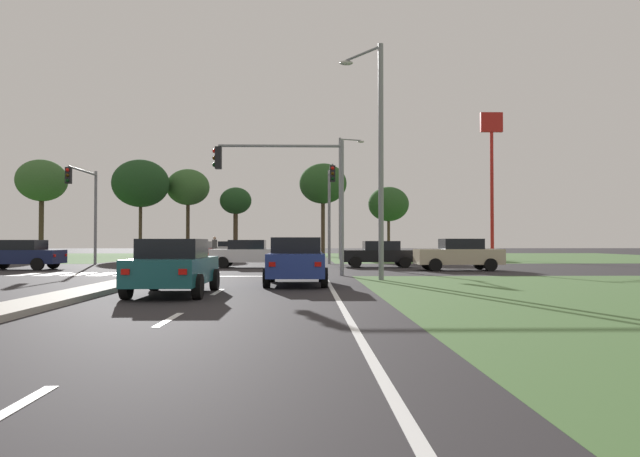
{
  "coord_description": "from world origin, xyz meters",
  "views": [
    {
      "loc": [
        6.03,
        -1.56,
        1.45
      ],
      "look_at": [
        6.85,
        31.02,
        2.2
      ],
      "focal_mm": 32.75,
      "sensor_mm": 36.0,
      "label": 1
    }
  ],
  "objects_px": {
    "street_lamp_fourth": "(329,208)",
    "treeline_seventh": "(389,204)",
    "street_lamp_third": "(342,192)",
    "car_silver_fourth": "(226,248)",
    "pedestrian_at_median": "(215,246)",
    "car_beige_fifth": "(459,254)",
    "treeline_third": "(141,183)",
    "car_blue_third": "(296,261)",
    "car_maroon_seventh": "(199,251)",
    "car_black_sixth": "(379,254)",
    "treeline_fourth": "(188,187)",
    "traffic_signal_far_left": "(86,199)",
    "car_teal_second": "(174,266)",
    "treeline_sixth": "(323,184)",
    "car_navy_eighth": "(21,254)",
    "treeline_fifth": "(236,202)",
    "street_lamp_second": "(377,148)",
    "fastfood_pole_sign": "(492,153)",
    "treeline_second": "(42,181)",
    "car_white_near": "(249,253)",
    "traffic_signal_far_right": "(330,197)",
    "traffic_signal_near_right": "(294,181)"
  },
  "relations": [
    {
      "from": "car_maroon_seventh",
      "to": "treeline_third",
      "type": "xyz_separation_m",
      "value": [
        -7.8,
        11.42,
        6.39
      ]
    },
    {
      "from": "treeline_second",
      "to": "treeline_seventh",
      "type": "distance_m",
      "value": 33.78
    },
    {
      "from": "car_blue_third",
      "to": "car_silver_fourth",
      "type": "xyz_separation_m",
      "value": [
        -7.95,
        41.48,
        -0.04
      ]
    },
    {
      "from": "car_navy_eighth",
      "to": "fastfood_pole_sign",
      "type": "distance_m",
      "value": 34.89
    },
    {
      "from": "treeline_second",
      "to": "car_silver_fourth",
      "type": "bearing_deg",
      "value": 17.6
    },
    {
      "from": "car_white_near",
      "to": "car_beige_fifth",
      "type": "distance_m",
      "value": 11.5
    },
    {
      "from": "car_teal_second",
      "to": "treeline_sixth",
      "type": "distance_m",
      "value": 41.87
    },
    {
      "from": "traffic_signal_far_right",
      "to": "pedestrian_at_median",
      "type": "relative_size",
      "value": 3.69
    },
    {
      "from": "car_blue_third",
      "to": "car_beige_fifth",
      "type": "distance_m",
      "value": 12.57
    },
    {
      "from": "pedestrian_at_median",
      "to": "traffic_signal_far_left",
      "type": "bearing_deg",
      "value": 106.57
    },
    {
      "from": "car_silver_fourth",
      "to": "treeline_second",
      "type": "bearing_deg",
      "value": 17.6
    },
    {
      "from": "car_beige_fifth",
      "to": "treeline_seventh",
      "type": "bearing_deg",
      "value": -1.36
    },
    {
      "from": "treeline_second",
      "to": "treeline_fifth",
      "type": "relative_size",
      "value": 1.31
    },
    {
      "from": "car_white_near",
      "to": "car_blue_third",
      "type": "xyz_separation_m",
      "value": [
        2.84,
        -13.16,
        0.02
      ]
    },
    {
      "from": "car_silver_fourth",
      "to": "car_beige_fifth",
      "type": "xyz_separation_m",
      "value": [
        16.04,
        -31.86,
        0.05
      ]
    },
    {
      "from": "pedestrian_at_median",
      "to": "treeline_sixth",
      "type": "relative_size",
      "value": 0.18
    },
    {
      "from": "car_silver_fourth",
      "to": "pedestrian_at_median",
      "type": "distance_m",
      "value": 21.47
    },
    {
      "from": "street_lamp_second",
      "to": "car_white_near",
      "type": "bearing_deg",
      "value": 119.07
    },
    {
      "from": "car_maroon_seventh",
      "to": "car_black_sixth",
      "type": "bearing_deg",
      "value": 134.79
    },
    {
      "from": "car_white_near",
      "to": "street_lamp_fourth",
      "type": "relative_size",
      "value": 0.44
    },
    {
      "from": "car_black_sixth",
      "to": "car_navy_eighth",
      "type": "xyz_separation_m",
      "value": [
        -19.09,
        -2.42,
        0.02
      ]
    },
    {
      "from": "street_lamp_fourth",
      "to": "treeline_seventh",
      "type": "bearing_deg",
      "value": -66.44
    },
    {
      "from": "car_beige_fifth",
      "to": "treeline_sixth",
      "type": "xyz_separation_m",
      "value": [
        -6.05,
        27.78,
        6.33
      ]
    },
    {
      "from": "car_teal_second",
      "to": "car_blue_third",
      "type": "distance_m",
      "value": 4.92
    },
    {
      "from": "car_white_near",
      "to": "street_lamp_fourth",
      "type": "xyz_separation_m",
      "value": [
        6.02,
        39.12,
        4.79
      ]
    },
    {
      "from": "car_beige_fifth",
      "to": "pedestrian_at_median",
      "type": "relative_size",
      "value": 2.58
    },
    {
      "from": "treeline_third",
      "to": "street_lamp_fourth",
      "type": "bearing_deg",
      "value": 37.9
    },
    {
      "from": "traffic_signal_far_left",
      "to": "street_lamp_third",
      "type": "relative_size",
      "value": 0.6
    },
    {
      "from": "car_black_sixth",
      "to": "treeline_fourth",
      "type": "distance_m",
      "value": 32.16
    },
    {
      "from": "traffic_signal_far_left",
      "to": "traffic_signal_near_right",
      "type": "height_order",
      "value": "traffic_signal_far_left"
    },
    {
      "from": "street_lamp_fourth",
      "to": "treeline_fourth",
      "type": "height_order",
      "value": "street_lamp_fourth"
    },
    {
      "from": "traffic_signal_far_left",
      "to": "treeline_second",
      "type": "height_order",
      "value": "treeline_second"
    },
    {
      "from": "pedestrian_at_median",
      "to": "treeline_seventh",
      "type": "xyz_separation_m",
      "value": [
        14.68,
        19.28,
        4.14
      ]
    },
    {
      "from": "street_lamp_third",
      "to": "street_lamp_fourth",
      "type": "height_order",
      "value": "street_lamp_third"
    },
    {
      "from": "street_lamp_second",
      "to": "treeline_sixth",
      "type": "xyz_separation_m",
      "value": [
        -1.03,
        34.88,
        2.07
      ]
    },
    {
      "from": "car_navy_eighth",
      "to": "treeline_sixth",
      "type": "xyz_separation_m",
      "value": [
        16.6,
        26.36,
        6.35
      ]
    },
    {
      "from": "pedestrian_at_median",
      "to": "treeline_fifth",
      "type": "height_order",
      "value": "treeline_fifth"
    },
    {
      "from": "car_black_sixth",
      "to": "car_blue_third",
      "type": "bearing_deg",
      "value": 161.41
    },
    {
      "from": "street_lamp_third",
      "to": "treeline_fifth",
      "type": "xyz_separation_m",
      "value": [
        -10.26,
        11.77,
        -0.03
      ]
    },
    {
      "from": "car_blue_third",
      "to": "car_silver_fourth",
      "type": "height_order",
      "value": "car_blue_third"
    },
    {
      "from": "car_teal_second",
      "to": "car_navy_eighth",
      "type": "xyz_separation_m",
      "value": [
        -11.26,
        14.68,
        0.01
      ]
    },
    {
      "from": "street_lamp_second",
      "to": "fastfood_pole_sign",
      "type": "height_order",
      "value": "fastfood_pole_sign"
    },
    {
      "from": "street_lamp_fourth",
      "to": "pedestrian_at_median",
      "type": "distance_m",
      "value": 33.71
    },
    {
      "from": "car_blue_third",
      "to": "car_silver_fourth",
      "type": "distance_m",
      "value": 42.23
    },
    {
      "from": "street_lamp_fourth",
      "to": "treeline_third",
      "type": "height_order",
      "value": "street_lamp_fourth"
    },
    {
      "from": "pedestrian_at_median",
      "to": "treeline_sixth",
      "type": "distance_m",
      "value": 19.93
    },
    {
      "from": "car_maroon_seventh",
      "to": "treeline_fifth",
      "type": "xyz_separation_m",
      "value": [
        1.11,
        14.44,
        4.83
      ]
    },
    {
      "from": "treeline_sixth",
      "to": "treeline_second",
      "type": "bearing_deg",
      "value": -177.33
    },
    {
      "from": "car_maroon_seventh",
      "to": "fastfood_pole_sign",
      "type": "bearing_deg",
      "value": -177.71
    },
    {
      "from": "car_silver_fourth",
      "to": "treeline_third",
      "type": "bearing_deg",
      "value": 26.86
    }
  ]
}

